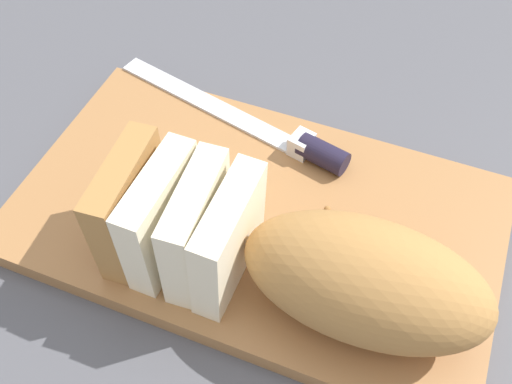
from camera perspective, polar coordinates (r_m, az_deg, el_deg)
name	(u,v)px	position (r m, az deg, el deg)	size (l,w,h in m)	color
ground_plane	(256,223)	(0.58, 0.00, -2.99)	(3.00, 3.00, 0.00)	#4C4C51
cutting_board	(256,217)	(0.57, 0.00, -2.44)	(0.45, 0.27, 0.02)	#9E6B3D
bread_loaf	(300,260)	(0.48, 4.25, -6.50)	(0.32, 0.11, 0.10)	#A8753D
bread_knife	(287,138)	(0.62, 2.93, 5.16)	(0.28, 0.10, 0.03)	silver
crumb_near_knife	(342,223)	(0.56, 8.22, -2.90)	(0.01, 0.01, 0.01)	#996633
crumb_near_loaf	(327,209)	(0.57, 6.82, -1.62)	(0.01, 0.01, 0.01)	#996633
crumb_stray_left	(209,224)	(0.56, -4.47, -3.04)	(0.01, 0.01, 0.01)	#996633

